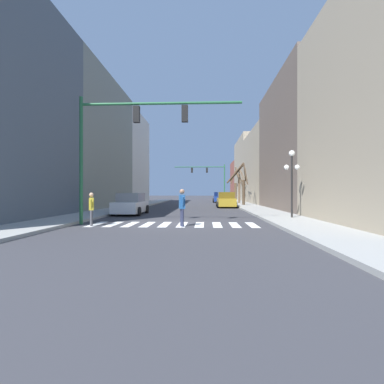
{
  "coord_description": "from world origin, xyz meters",
  "views": [
    {
      "loc": [
        1.66,
        -15.66,
        1.7
      ],
      "look_at": [
        0.07,
        19.35,
        1.68
      ],
      "focal_mm": 28.0,
      "sensor_mm": 36.0,
      "label": 1
    }
  ],
  "objects_px": {
    "traffic_signal_near": "(128,130)",
    "car_parked_left_mid": "(219,198)",
    "car_driving_toward_lane": "(131,204)",
    "street_tree_left_near": "(240,187)",
    "street_tree_left_far": "(242,183)",
    "pedestrian_crossing_street": "(91,206)",
    "street_lamp_right_corner": "(292,170)",
    "pedestrian_waiting_at_curb": "(182,204)",
    "traffic_signal_far": "(209,174)",
    "car_parked_right_near": "(226,200)",
    "street_tree_left_mid": "(236,186)"
  },
  "relations": [
    {
      "from": "car_parked_right_near",
      "to": "street_tree_left_near",
      "type": "bearing_deg",
      "value": -16.16
    },
    {
      "from": "pedestrian_waiting_at_curb",
      "to": "street_tree_left_near",
      "type": "relative_size",
      "value": 0.37
    },
    {
      "from": "car_driving_toward_lane",
      "to": "pedestrian_crossing_street",
      "type": "xyz_separation_m",
      "value": [
        -0.09,
        -7.55,
        0.23
      ]
    },
    {
      "from": "car_parked_right_near",
      "to": "traffic_signal_near",
      "type": "bearing_deg",
      "value": 160.41
    },
    {
      "from": "car_parked_right_near",
      "to": "pedestrian_crossing_street",
      "type": "relative_size",
      "value": 2.94
    },
    {
      "from": "car_driving_toward_lane",
      "to": "street_tree_left_near",
      "type": "distance_m",
      "value": 21.78
    },
    {
      "from": "car_driving_toward_lane",
      "to": "street_tree_left_near",
      "type": "xyz_separation_m",
      "value": [
        10.28,
        19.13,
        1.67
      ]
    },
    {
      "from": "traffic_signal_far",
      "to": "street_tree_left_mid",
      "type": "distance_m",
      "value": 5.65
    },
    {
      "from": "traffic_signal_near",
      "to": "street_tree_left_near",
      "type": "bearing_deg",
      "value": 71.51
    },
    {
      "from": "car_parked_left_mid",
      "to": "street_tree_left_mid",
      "type": "distance_m",
      "value": 3.32
    },
    {
      "from": "pedestrian_waiting_at_curb",
      "to": "street_tree_left_mid",
      "type": "relative_size",
      "value": 0.33
    },
    {
      "from": "street_lamp_right_corner",
      "to": "traffic_signal_near",
      "type": "bearing_deg",
      "value": -161.69
    },
    {
      "from": "pedestrian_crossing_street",
      "to": "street_tree_left_near",
      "type": "bearing_deg",
      "value": -38.56
    },
    {
      "from": "street_tree_left_near",
      "to": "car_driving_toward_lane",
      "type": "bearing_deg",
      "value": -118.24
    },
    {
      "from": "car_parked_right_near",
      "to": "street_tree_left_near",
      "type": "distance_m",
      "value": 8.96
    },
    {
      "from": "street_tree_left_far",
      "to": "pedestrian_crossing_street",
      "type": "bearing_deg",
      "value": -115.34
    },
    {
      "from": "street_tree_left_mid",
      "to": "car_driving_toward_lane",
      "type": "bearing_deg",
      "value": -112.74
    },
    {
      "from": "pedestrian_crossing_street",
      "to": "street_tree_left_near",
      "type": "height_order",
      "value": "street_tree_left_near"
    },
    {
      "from": "street_tree_left_mid",
      "to": "street_tree_left_near",
      "type": "distance_m",
      "value": 5.63
    },
    {
      "from": "car_parked_right_near",
      "to": "pedestrian_waiting_at_curb",
      "type": "height_order",
      "value": "pedestrian_waiting_at_curb"
    },
    {
      "from": "pedestrian_waiting_at_curb",
      "to": "street_tree_left_far",
      "type": "relative_size",
      "value": 0.36
    },
    {
      "from": "car_driving_toward_lane",
      "to": "street_tree_left_far",
      "type": "distance_m",
      "value": 16.81
    },
    {
      "from": "car_parked_right_near",
      "to": "street_tree_left_far",
      "type": "height_order",
      "value": "street_tree_left_far"
    },
    {
      "from": "traffic_signal_far",
      "to": "car_driving_toward_lane",
      "type": "bearing_deg",
      "value": -102.5
    },
    {
      "from": "car_driving_toward_lane",
      "to": "pedestrian_waiting_at_curb",
      "type": "distance_m",
      "value": 8.77
    },
    {
      "from": "street_tree_left_mid",
      "to": "street_tree_left_far",
      "type": "height_order",
      "value": "street_tree_left_mid"
    },
    {
      "from": "pedestrian_waiting_at_curb",
      "to": "pedestrian_crossing_street",
      "type": "relative_size",
      "value": 1.1
    },
    {
      "from": "pedestrian_waiting_at_curb",
      "to": "street_tree_left_far",
      "type": "distance_m",
      "value": 21.79
    },
    {
      "from": "traffic_signal_far",
      "to": "street_tree_left_near",
      "type": "xyz_separation_m",
      "value": [
        4.08,
        -8.84,
        -2.22
      ]
    },
    {
      "from": "street_lamp_right_corner",
      "to": "pedestrian_waiting_at_curb",
      "type": "height_order",
      "value": "street_lamp_right_corner"
    },
    {
      "from": "car_parked_left_mid",
      "to": "street_lamp_right_corner",
      "type": "bearing_deg",
      "value": -174.23
    },
    {
      "from": "car_driving_toward_lane",
      "to": "pedestrian_waiting_at_curb",
      "type": "height_order",
      "value": "pedestrian_waiting_at_curb"
    },
    {
      "from": "traffic_signal_near",
      "to": "car_driving_toward_lane",
      "type": "height_order",
      "value": "traffic_signal_near"
    },
    {
      "from": "car_parked_right_near",
      "to": "pedestrian_waiting_at_curb",
      "type": "xyz_separation_m",
      "value": [
        -3.4,
        -18.23,
        0.3
      ]
    },
    {
      "from": "traffic_signal_far",
      "to": "street_lamp_right_corner",
      "type": "bearing_deg",
      "value": -81.76
    },
    {
      "from": "traffic_signal_far",
      "to": "car_parked_right_near",
      "type": "distance_m",
      "value": 17.8
    },
    {
      "from": "traffic_signal_far",
      "to": "street_tree_left_far",
      "type": "distance_m",
      "value": 15.07
    },
    {
      "from": "street_tree_left_near",
      "to": "street_tree_left_far",
      "type": "relative_size",
      "value": 0.97
    },
    {
      "from": "pedestrian_crossing_street",
      "to": "street_tree_left_near",
      "type": "relative_size",
      "value": 0.34
    },
    {
      "from": "traffic_signal_near",
      "to": "car_parked_left_mid",
      "type": "height_order",
      "value": "traffic_signal_near"
    },
    {
      "from": "pedestrian_waiting_at_curb",
      "to": "street_lamp_right_corner",
      "type": "bearing_deg",
      "value": -74.22
    },
    {
      "from": "car_driving_toward_lane",
      "to": "street_tree_left_mid",
      "type": "relative_size",
      "value": 0.84
    },
    {
      "from": "car_driving_toward_lane",
      "to": "pedestrian_crossing_street",
      "type": "distance_m",
      "value": 7.55
    },
    {
      "from": "traffic_signal_far",
      "to": "pedestrian_crossing_street",
      "type": "relative_size",
      "value": 5.1
    },
    {
      "from": "traffic_signal_far",
      "to": "car_driving_toward_lane",
      "type": "height_order",
      "value": "traffic_signal_far"
    },
    {
      "from": "traffic_signal_near",
      "to": "car_parked_left_mid",
      "type": "bearing_deg",
      "value": 79.21
    },
    {
      "from": "street_tree_left_mid",
      "to": "traffic_signal_far",
      "type": "bearing_deg",
      "value": 142.46
    },
    {
      "from": "street_tree_left_mid",
      "to": "street_tree_left_far",
      "type": "relative_size",
      "value": 1.09
    },
    {
      "from": "pedestrian_crossing_street",
      "to": "street_tree_left_far",
      "type": "distance_m",
      "value": 23.33
    },
    {
      "from": "traffic_signal_far",
      "to": "street_tree_left_near",
      "type": "bearing_deg",
      "value": -65.23
    }
  ]
}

